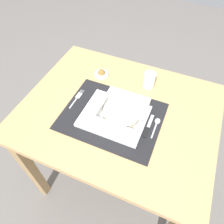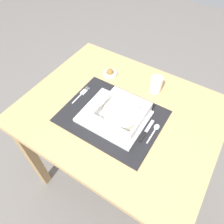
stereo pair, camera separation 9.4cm
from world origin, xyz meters
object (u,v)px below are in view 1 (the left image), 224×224
at_px(dining_table, 118,123).
at_px(spoon, 157,122).
at_px(butter_knife, 148,127).
at_px(drinking_glass, 149,81).
at_px(porridge_bowl, 122,113).
at_px(condiment_saucer, 102,73).
at_px(fork, 77,97).

bearing_deg(dining_table, spoon, -2.38).
xyz_separation_m(dining_table, butter_knife, (0.16, -0.05, 0.12)).
bearing_deg(drinking_glass, porridge_bowl, -100.95).
bearing_deg(dining_table, drinking_glass, 68.38).
bearing_deg(spoon, condiment_saucer, 152.27).
xyz_separation_m(butter_knife, drinking_glass, (-0.08, 0.25, 0.03)).
distance_m(spoon, drinking_glass, 0.24).
height_order(porridge_bowl, condiment_saucer, porridge_bowl).
height_order(drinking_glass, condiment_saucer, drinking_glass).
bearing_deg(butter_knife, dining_table, 161.91).
xyz_separation_m(dining_table, spoon, (0.19, -0.01, 0.12)).
xyz_separation_m(porridge_bowl, butter_knife, (0.12, -0.00, -0.03)).
relative_size(dining_table, drinking_glass, 10.91).
xyz_separation_m(dining_table, condiment_saucer, (-0.18, 0.19, 0.12)).
bearing_deg(spoon, drinking_glass, 116.82).
distance_m(spoon, butter_knife, 0.05).
bearing_deg(butter_knife, condiment_saucer, 143.50).
bearing_deg(dining_table, condiment_saucer, 133.26).
bearing_deg(butter_knife, porridge_bowl, 176.47).
xyz_separation_m(fork, spoon, (0.40, 0.01, 0.00)).
bearing_deg(dining_table, fork, -176.21).
relative_size(porridge_bowl, condiment_saucer, 2.66).
height_order(fork, condiment_saucer, condiment_saucer).
distance_m(porridge_bowl, drinking_glass, 0.25).
bearing_deg(spoon, fork, -178.58).
distance_m(porridge_bowl, butter_knife, 0.13).
relative_size(porridge_bowl, spoon, 1.70).
bearing_deg(drinking_glass, butter_knife, -73.19).
height_order(porridge_bowl, spoon, porridge_bowl).
height_order(butter_knife, condiment_saucer, condiment_saucer).
xyz_separation_m(fork, condiment_saucer, (0.04, 0.20, 0.01)).
xyz_separation_m(dining_table, porridge_bowl, (0.03, -0.04, 0.15)).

